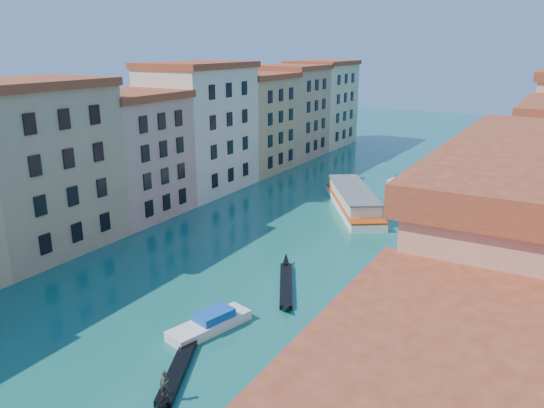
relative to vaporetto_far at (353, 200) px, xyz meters
The scene contains 7 objects.
left_bank_palazzos 29.21m from the vaporetto_far, 163.11° to the right, with size 12.80×128.40×21.00m.
quay 22.61m from the vaporetto_far, 20.25° to the right, with size 4.00×140.00×1.00m, color #AB9C8A.
vaporetto_far is the anchor object (origin of this frame).
gondola_fore 44.78m from the vaporetto_far, 85.57° to the right, with size 6.42×12.36×2.63m.
gondola_far 28.51m from the vaporetto_far, 82.34° to the right, with size 7.05×11.95×1.85m.
motorboat_mid 39.12m from the vaporetto_far, 86.75° to the right, with size 4.37×8.05×1.59m.
motorboat_far 20.18m from the vaporetto_far, 86.58° to the left, with size 2.92×6.49×1.30m.
Camera 1 is at (27.91, 0.96, 23.70)m, focal length 35.00 mm.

